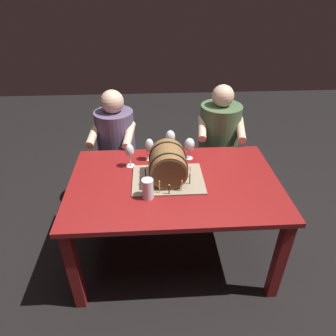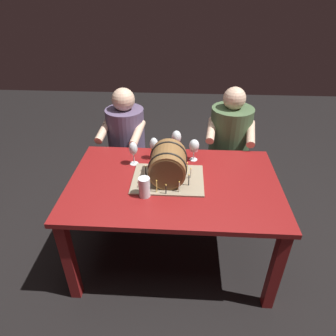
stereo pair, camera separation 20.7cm
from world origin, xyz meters
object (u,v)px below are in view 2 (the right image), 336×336
wine_glass_empty (133,149)px  wine_glass_rose (194,146)px  barrel_cake (168,165)px  beer_pint (144,188)px  dining_table (174,193)px  person_seated_left (127,151)px  person_seated_right (228,152)px  wine_glass_red (176,138)px  wine_glass_amber (154,145)px

wine_glass_empty → wine_glass_rose: bearing=10.8°
barrel_cake → beer_pint: (-0.14, -0.19, -0.06)m
wine_glass_rose → beer_pint: size_ratio=1.28×
dining_table → person_seated_left: size_ratio=1.28×
barrel_cake → wine_glass_empty: (-0.27, 0.20, 0.01)m
dining_table → person_seated_right: bearing=58.0°
wine_glass_red → beer_pint: size_ratio=1.38×
beer_pint → person_seated_right: size_ratio=0.12×
beer_pint → wine_glass_rose: bearing=55.6°
wine_glass_red → beer_pint: 0.62m
wine_glass_amber → person_seated_left: (-0.31, 0.45, -0.32)m
dining_table → wine_glass_amber: bearing=118.7°
beer_pint → wine_glass_empty: bearing=108.6°
wine_glass_red → person_seated_right: size_ratio=0.16×
wine_glass_rose → person_seated_left: bearing=143.5°
person_seated_right → wine_glass_red: bearing=-144.6°
barrel_cake → wine_glass_empty: size_ratio=2.67×
wine_glass_empty → person_seated_left: (-0.16, 0.54, -0.33)m
barrel_cake → person_seated_right: person_seated_right is taller
dining_table → beer_pint: 0.30m
wine_glass_amber → wine_glass_red: 0.20m
beer_pint → person_seated_right: (0.66, 0.93, -0.24)m
dining_table → wine_glass_amber: wine_glass_amber is taller
person_seated_left → barrel_cake: bearing=-59.7°
dining_table → wine_glass_red: (-0.00, 0.42, 0.23)m
beer_pint → barrel_cake: bearing=53.0°
wine_glass_amber → dining_table: bearing=-61.3°
person_seated_left → person_seated_right: (0.95, 0.00, 0.03)m
wine_glass_rose → person_seated_right: (0.34, 0.46, -0.30)m
dining_table → wine_glass_empty: size_ratio=7.90×
dining_table → wine_glass_empty: 0.44m
wine_glass_rose → wine_glass_empty: (-0.45, -0.09, 0.01)m
wine_glass_amber → wine_glass_rose: 0.31m
person_seated_left → person_seated_right: bearing=0.0°
beer_pint → wine_glass_amber: bearing=88.1°
wine_glass_empty → dining_table: bearing=-34.9°
wine_glass_amber → wine_glass_empty: wine_glass_empty is taller
wine_glass_red → wine_glass_amber: bearing=-145.3°
wine_glass_empty → person_seated_right: size_ratio=0.16×
wine_glass_red → wine_glass_empty: wine_glass_red is taller
dining_table → person_seated_right: person_seated_right is taller
barrel_cake → wine_glass_red: bearing=84.6°
dining_table → wine_glass_rose: size_ratio=8.39×
dining_table → wine_glass_red: size_ratio=7.74×
wine_glass_amber → person_seated_right: bearing=35.2°
wine_glass_amber → person_seated_right: 0.84m
dining_table → person_seated_left: (-0.48, 0.76, -0.11)m
wine_glass_red → beer_pint: wine_glass_red is taller
wine_glass_rose → person_seated_right: 0.64m
person_seated_right → person_seated_left: bearing=-180.0°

